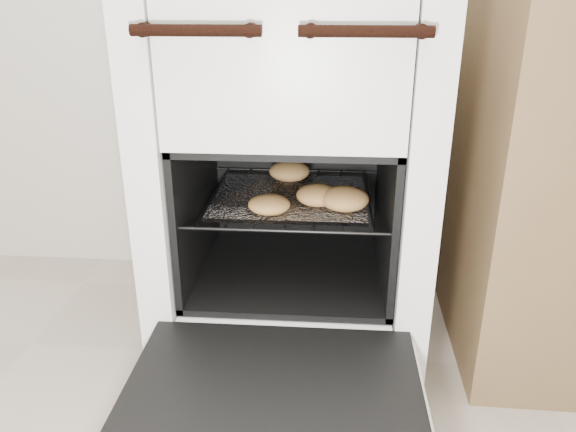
% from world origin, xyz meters
% --- Properties ---
extents(stove, '(0.63, 0.70, 0.96)m').
position_xyz_m(stove, '(0.04, 1.15, 0.47)').
color(stove, silver).
rests_on(stove, ground).
extents(oven_door, '(0.56, 0.44, 0.04)m').
position_xyz_m(oven_door, '(0.04, 0.62, 0.21)').
color(oven_door, black).
rests_on(oven_door, stove).
extents(oven_rack, '(0.46, 0.44, 0.01)m').
position_xyz_m(oven_rack, '(0.04, 1.08, 0.43)').
color(oven_rack, black).
rests_on(oven_rack, stove).
extents(foil_sheet, '(0.35, 0.31, 0.01)m').
position_xyz_m(foil_sheet, '(0.04, 1.06, 0.44)').
color(foil_sheet, silver).
rests_on(foil_sheet, oven_rack).
extents(baked_rolls, '(0.29, 0.35, 0.05)m').
position_xyz_m(baked_rolls, '(0.09, 1.04, 0.47)').
color(baked_rolls, '#BA864A').
rests_on(baked_rolls, foil_sheet).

